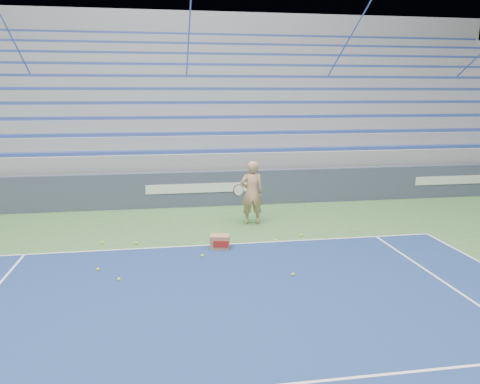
{
  "coord_description": "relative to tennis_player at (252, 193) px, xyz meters",
  "views": [
    {
      "loc": [
        -1.0,
        1.48,
        3.49
      ],
      "look_at": [
        0.78,
        12.38,
        1.15
      ],
      "focal_mm": 35.0,
      "sensor_mm": 36.0,
      "label": 1
    }
  ],
  "objects": [
    {
      "name": "tennis_ball_1",
      "position": [
        -3.81,
        -1.18,
        -0.83
      ],
      "size": [
        0.07,
        0.07,
        0.07
      ],
      "primitive_type": "sphere",
      "color": "yellow",
      "rests_on": "ground"
    },
    {
      "name": "tennis_player",
      "position": [
        0.0,
        0.0,
        0.0
      ],
      "size": [
        0.93,
        0.83,
        1.73
      ],
      "color": "tan",
      "rests_on": "ground"
    },
    {
      "name": "tennis_ball_6",
      "position": [
        0.1,
        -3.82,
        -0.83
      ],
      "size": [
        0.07,
        0.07,
        0.07
      ],
      "primitive_type": "sphere",
      "color": "yellow",
      "rests_on": "ground"
    },
    {
      "name": "sponsor_barrier",
      "position": [
        -1.29,
        2.3,
        -0.31
      ],
      "size": [
        30.0,
        0.32,
        1.1
      ],
      "color": "#3C455C",
      "rests_on": "ground"
    },
    {
      "name": "tennis_ball_7",
      "position": [
        -3.22,
        -3.53,
        -0.83
      ],
      "size": [
        0.07,
        0.07,
        0.07
      ],
      "primitive_type": "sphere",
      "color": "yellow",
      "rests_on": "ground"
    },
    {
      "name": "tennis_ball_4",
      "position": [
        -1.55,
        -2.47,
        -0.83
      ],
      "size": [
        0.07,
        0.07,
        0.07
      ],
      "primitive_type": "sphere",
      "color": "yellow",
      "rests_on": "ground"
    },
    {
      "name": "ball_box",
      "position": [
        -1.11,
        -1.96,
        -0.7
      ],
      "size": [
        0.48,
        0.4,
        0.32
      ],
      "color": "#A77651",
      "rests_on": "ground"
    },
    {
      "name": "bleachers",
      "position": [
        -1.29,
        8.02,
        1.49
      ],
      "size": [
        31.0,
        9.15,
        7.3
      ],
      "color": "gray",
      "rests_on": "ground"
    },
    {
      "name": "tennis_ball_2",
      "position": [
        0.28,
        -1.66,
        -0.83
      ],
      "size": [
        0.07,
        0.07,
        0.07
      ],
      "primitive_type": "sphere",
      "color": "yellow",
      "rests_on": "ground"
    },
    {
      "name": "tennis_ball_3",
      "position": [
        1.0,
        -1.35,
        -0.83
      ],
      "size": [
        0.07,
        0.07,
        0.07
      ],
      "primitive_type": "sphere",
      "color": "yellow",
      "rests_on": "ground"
    },
    {
      "name": "tennis_ball_0",
      "position": [
        -3.02,
        -1.32,
        -0.83
      ],
      "size": [
        0.07,
        0.07,
        0.07
      ],
      "primitive_type": "sphere",
      "color": "yellow",
      "rests_on": "ground"
    },
    {
      "name": "tennis_ball_5",
      "position": [
        -3.69,
        -2.93,
        -0.83
      ],
      "size": [
        0.07,
        0.07,
        0.07
      ],
      "primitive_type": "sphere",
      "color": "yellow",
      "rests_on": "ground"
    }
  ]
}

